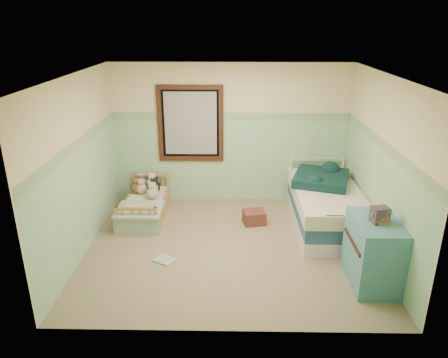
{
  "coord_description": "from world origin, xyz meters",
  "views": [
    {
      "loc": [
        0.03,
        -5.49,
        3.18
      ],
      "look_at": [
        -0.08,
        0.35,
        0.95
      ],
      "focal_mm": 33.75,
      "sensor_mm": 36.0,
      "label": 1
    }
  ],
  "objects_px": {
    "twin_bed_frame": "(325,220)",
    "red_pillow": "(254,217)",
    "dresser": "(373,252)",
    "floor_book": "(165,260)",
    "plush_floor_cream": "(130,218)",
    "plush_floor_tan": "(128,223)",
    "toddler_bed_frame": "(145,211)"
  },
  "relations": [
    {
      "from": "plush_floor_tan",
      "to": "red_pillow",
      "type": "relative_size",
      "value": 0.64
    },
    {
      "from": "plush_floor_cream",
      "to": "twin_bed_frame",
      "type": "relative_size",
      "value": 0.12
    },
    {
      "from": "plush_floor_cream",
      "to": "twin_bed_frame",
      "type": "xyz_separation_m",
      "value": [
        3.18,
        0.01,
        -0.01
      ]
    },
    {
      "from": "plush_floor_tan",
      "to": "dresser",
      "type": "relative_size",
      "value": 0.25
    },
    {
      "from": "dresser",
      "to": "red_pillow",
      "type": "distance_m",
      "value": 2.19
    },
    {
      "from": "plush_floor_cream",
      "to": "twin_bed_frame",
      "type": "distance_m",
      "value": 3.18
    },
    {
      "from": "plush_floor_cream",
      "to": "dresser",
      "type": "height_order",
      "value": "dresser"
    },
    {
      "from": "dresser",
      "to": "floor_book",
      "type": "height_order",
      "value": "dresser"
    },
    {
      "from": "toddler_bed_frame",
      "to": "red_pillow",
      "type": "xyz_separation_m",
      "value": [
        1.86,
        -0.25,
        0.02
      ]
    },
    {
      "from": "toddler_bed_frame",
      "to": "plush_floor_tan",
      "type": "distance_m",
      "value": 0.55
    },
    {
      "from": "dresser",
      "to": "floor_book",
      "type": "distance_m",
      "value": 2.79
    },
    {
      "from": "toddler_bed_frame",
      "to": "plush_floor_cream",
      "type": "relative_size",
      "value": 5.47
    },
    {
      "from": "twin_bed_frame",
      "to": "dresser",
      "type": "distance_m",
      "value": 1.59
    },
    {
      "from": "dresser",
      "to": "floor_book",
      "type": "bearing_deg",
      "value": 170.77
    },
    {
      "from": "plush_floor_cream",
      "to": "floor_book",
      "type": "xyz_separation_m",
      "value": [
        0.73,
        -1.09,
        -0.11
      ]
    },
    {
      "from": "toddler_bed_frame",
      "to": "floor_book",
      "type": "height_order",
      "value": "toddler_bed_frame"
    },
    {
      "from": "dresser",
      "to": "floor_book",
      "type": "xyz_separation_m",
      "value": [
        -2.72,
        0.44,
        -0.42
      ]
    },
    {
      "from": "toddler_bed_frame",
      "to": "floor_book",
      "type": "bearing_deg",
      "value": -69.14
    },
    {
      "from": "plush_floor_cream",
      "to": "floor_book",
      "type": "distance_m",
      "value": 1.31
    },
    {
      "from": "plush_floor_tan",
      "to": "dresser",
      "type": "distance_m",
      "value": 3.73
    },
    {
      "from": "plush_floor_cream",
      "to": "red_pillow",
      "type": "xyz_separation_m",
      "value": [
        2.03,
        0.12,
        -0.01
      ]
    },
    {
      "from": "plush_floor_cream",
      "to": "plush_floor_tan",
      "type": "height_order",
      "value": "plush_floor_cream"
    },
    {
      "from": "twin_bed_frame",
      "to": "floor_book",
      "type": "relative_size",
      "value": 7.08
    },
    {
      "from": "red_pillow",
      "to": "floor_book",
      "type": "xyz_separation_m",
      "value": [
        -1.31,
        -1.2,
        -0.1
      ]
    },
    {
      "from": "twin_bed_frame",
      "to": "red_pillow",
      "type": "xyz_separation_m",
      "value": [
        -1.14,
        0.11,
        -0.0
      ]
    },
    {
      "from": "red_pillow",
      "to": "plush_floor_tan",
      "type": "bearing_deg",
      "value": -172.42
    },
    {
      "from": "toddler_bed_frame",
      "to": "plush_floor_cream",
      "type": "height_order",
      "value": "plush_floor_cream"
    },
    {
      "from": "plush_floor_tan",
      "to": "dresser",
      "type": "xyz_separation_m",
      "value": [
        3.45,
        -1.37,
        0.33
      ]
    },
    {
      "from": "floor_book",
      "to": "dresser",
      "type": "bearing_deg",
      "value": 21.77
    },
    {
      "from": "plush_floor_cream",
      "to": "plush_floor_tan",
      "type": "xyz_separation_m",
      "value": [
        -0.01,
        -0.16,
        -0.01
      ]
    },
    {
      "from": "twin_bed_frame",
      "to": "red_pillow",
      "type": "bearing_deg",
      "value": 174.58
    },
    {
      "from": "red_pillow",
      "to": "dresser",
      "type": "bearing_deg",
      "value": -49.31
    }
  ]
}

